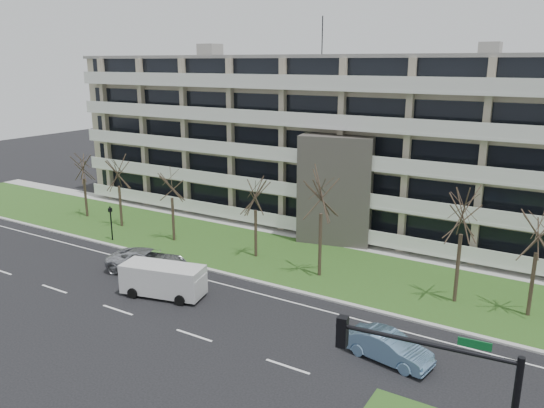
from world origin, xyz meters
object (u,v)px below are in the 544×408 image
Objects in this scene: white_van at (164,278)px; traffic_signal at (447,404)px; silver_pickup at (148,261)px; pedestrian_signal at (111,219)px; blue_sedan at (388,347)px.

white_van is 21.58m from traffic_signal.
traffic_signal is (23.45, -10.72, 3.53)m from silver_pickup.
silver_pickup is at bearing -41.44° from pedestrian_signal.
pedestrian_signal reaches higher than silver_pickup.
blue_sedan is at bearing -12.83° from white_van.
white_van is (3.78, -2.39, 0.43)m from silver_pickup.
blue_sedan is at bearing -28.82° from pedestrian_signal.
pedestrian_signal is at bearing 139.21° from white_van.
traffic_signal is at bearing -128.30° from silver_pickup.
white_van is at bearing 151.02° from traffic_signal.
pedestrian_signal reaches higher than blue_sedan.
pedestrian_signal reaches higher than white_van.
white_van is 12.79m from pedestrian_signal.
silver_pickup is at bearing 134.52° from white_van.
white_van is at bearing -43.96° from pedestrian_signal.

